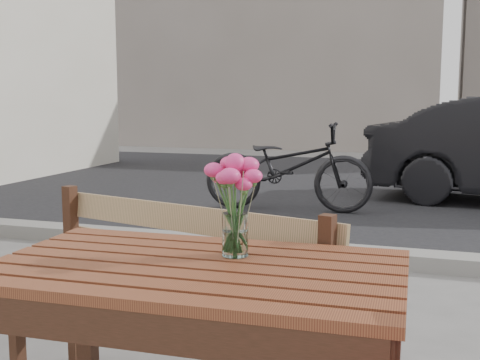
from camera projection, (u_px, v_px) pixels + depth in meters
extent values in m
cube|color=black|center=(364.00, 187.00, 8.48)|extent=(30.00, 8.00, 0.00)
cube|color=gray|center=(306.00, 252.00, 4.70)|extent=(30.00, 0.25, 0.12)
cube|color=#562716|center=(196.00, 269.00, 1.81)|extent=(1.25, 0.75, 0.03)
cube|color=black|center=(87.00, 331.00, 2.31)|extent=(0.06, 0.06, 0.73)
cube|color=olive|center=(155.00, 308.00, 2.33)|extent=(1.46, 0.72, 0.03)
cube|color=olive|center=(187.00, 238.00, 2.47)|extent=(1.37, 0.38, 0.38)
cube|color=black|center=(15.00, 340.00, 2.56)|extent=(0.06, 0.06, 0.46)
cube|color=black|center=(71.00, 277.00, 2.81)|extent=(0.06, 0.06, 0.85)
cube|color=black|center=(324.00, 334.00, 2.13)|extent=(0.06, 0.06, 0.85)
cylinder|color=white|center=(235.00, 235.00, 1.89)|extent=(0.08, 0.08, 0.14)
cylinder|color=#386B30|center=(235.00, 213.00, 1.88)|extent=(0.05, 0.05, 0.28)
imported|color=black|center=(287.00, 167.00, 6.69)|extent=(1.92, 0.77, 0.99)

